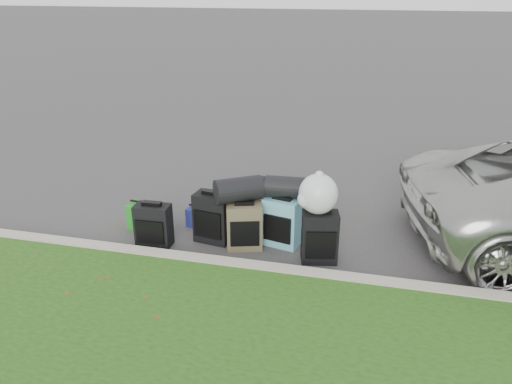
% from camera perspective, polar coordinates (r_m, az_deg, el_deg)
% --- Properties ---
extents(ground, '(120.00, 120.00, 0.00)m').
position_cam_1_polar(ground, '(6.88, 0.42, -4.93)').
color(ground, '#383535').
rests_on(ground, ground).
extents(curb, '(120.00, 0.18, 0.15)m').
position_cam_1_polar(curb, '(6.00, -1.76, -8.64)').
color(curb, '#9E937F').
rests_on(curb, ground).
extents(suitcase_small_black, '(0.47, 0.27, 0.57)m').
position_cam_1_polar(suitcase_small_black, '(6.65, -11.63, -3.75)').
color(suitcase_small_black, black).
rests_on(suitcase_small_black, ground).
extents(suitcase_large_black_left, '(0.50, 0.35, 0.67)m').
position_cam_1_polar(suitcase_large_black_left, '(6.62, -4.97, -2.94)').
color(suitcase_large_black_left, black).
rests_on(suitcase_large_black_left, ground).
extents(suitcase_olive, '(0.51, 0.40, 0.62)m').
position_cam_1_polar(suitcase_olive, '(6.44, -1.33, -3.93)').
color(suitcase_olive, '#443D29').
rests_on(suitcase_olive, ground).
extents(suitcase_teal, '(0.50, 0.37, 0.65)m').
position_cam_1_polar(suitcase_teal, '(6.51, 2.96, -3.46)').
color(suitcase_teal, teal).
rests_on(suitcase_teal, ground).
extents(suitcase_large_black_right, '(0.48, 0.35, 0.66)m').
position_cam_1_polar(suitcase_large_black_right, '(6.18, 7.29, -5.15)').
color(suitcase_large_black_right, black).
rests_on(suitcase_large_black_right, ground).
extents(tote_green, '(0.34, 0.29, 0.36)m').
position_cam_1_polar(tote_green, '(7.18, -13.02, -2.70)').
color(tote_green, '#1C811D').
rests_on(tote_green, ground).
extents(tote_navy, '(0.29, 0.24, 0.27)m').
position_cam_1_polar(tote_navy, '(7.12, -6.78, -2.88)').
color(tote_navy, navy).
rests_on(tote_navy, ground).
extents(duffel_left, '(0.68, 0.59, 0.32)m').
position_cam_1_polar(duffel_left, '(6.33, -2.02, 0.27)').
color(duffel_left, black).
rests_on(duffel_left, suitcase_olive).
extents(duffel_right, '(0.52, 0.31, 0.28)m').
position_cam_1_polar(duffel_right, '(6.38, 3.35, 0.56)').
color(duffel_right, black).
rests_on(duffel_right, suitcase_teal).
extents(trash_bag, '(0.47, 0.47, 0.47)m').
position_cam_1_polar(trash_bag, '(5.96, 7.14, -0.22)').
color(trash_bag, silver).
rests_on(trash_bag, suitcase_large_black_right).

